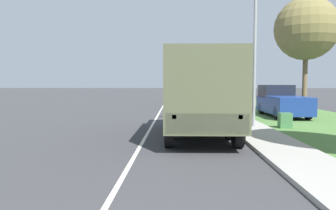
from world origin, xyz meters
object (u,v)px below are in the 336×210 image
object	(u,v)px
military_truck	(199,91)
lamp_post	(251,32)
car_nearest_ahead	(182,100)
car_second_ahead	(182,95)
pickup_truck	(281,102)

from	to	relation	value
military_truck	lamp_post	xyz separation A→B (m)	(2.47, 2.33, 2.60)
car_nearest_ahead	car_second_ahead	distance (m)	7.79
military_truck	car_nearest_ahead	world-z (taller)	military_truck
car_second_ahead	pickup_truck	xyz separation A→B (m)	(6.04, -14.08, 0.15)
car_nearest_ahead	pickup_truck	distance (m)	8.81
military_truck	lamp_post	world-z (taller)	lamp_post
car_nearest_ahead	car_second_ahead	world-z (taller)	car_second_ahead
military_truck	pickup_truck	distance (m)	9.81
car_second_ahead	pickup_truck	distance (m)	15.33
military_truck	car_second_ahead	bearing A→B (deg)	90.86
car_second_ahead	military_truck	bearing A→B (deg)	-89.14
car_second_ahead	lamp_post	size ratio (longest dim) A/B	0.64
military_truck	car_nearest_ahead	size ratio (longest dim) A/B	1.80
military_truck	lamp_post	size ratio (longest dim) A/B	1.01
military_truck	car_nearest_ahead	bearing A→B (deg)	91.77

